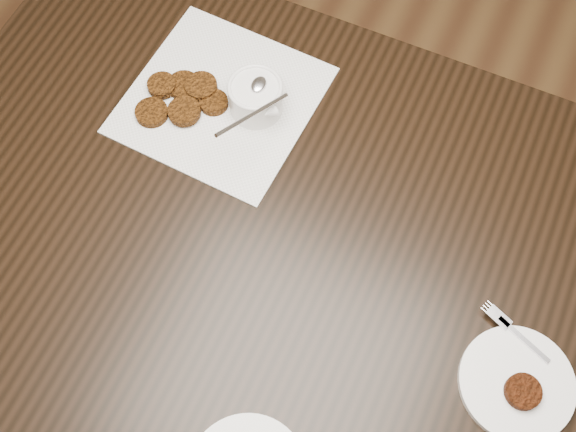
% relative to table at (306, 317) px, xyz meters
% --- Properties ---
extents(floor, '(4.00, 4.00, 0.00)m').
position_rel_table_xyz_m(floor, '(-0.06, -0.06, -0.38)').
color(floor, brown).
rests_on(floor, ground).
extents(table, '(1.52, 0.98, 0.75)m').
position_rel_table_xyz_m(table, '(0.00, 0.00, 0.00)').
color(table, black).
rests_on(table, floor).
extents(napkin, '(0.35, 0.35, 0.00)m').
position_rel_table_xyz_m(napkin, '(-0.28, 0.21, 0.38)').
color(napkin, white).
rests_on(napkin, table).
extents(sauce_ramekin, '(0.16, 0.16, 0.14)m').
position_rel_table_xyz_m(sauce_ramekin, '(-0.21, 0.22, 0.45)').
color(sauce_ramekin, white).
rests_on(sauce_ramekin, napkin).
extents(patty_cluster, '(0.26, 0.26, 0.02)m').
position_rel_table_xyz_m(patty_cluster, '(-0.35, 0.18, 0.39)').
color(patty_cluster, '#68340D').
rests_on(patty_cluster, napkin).
extents(plate_with_patty, '(0.24, 0.24, 0.03)m').
position_rel_table_xyz_m(plate_with_patty, '(0.38, -0.07, 0.39)').
color(plate_with_patty, white).
rests_on(plate_with_patty, table).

